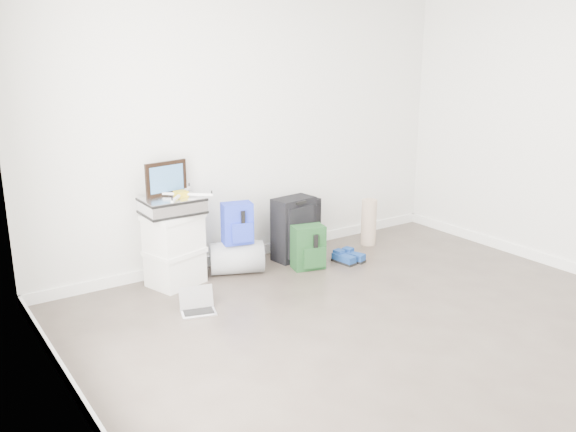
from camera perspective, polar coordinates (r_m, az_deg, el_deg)
ground at (r=4.45m, az=14.05°, el=-12.58°), size 5.00×5.00×0.00m
room_envelope at (r=3.96m, az=15.54°, el=10.08°), size 4.52×5.02×2.71m
boxes_stack at (r=5.48m, az=-10.57°, el=-3.06°), size 0.55×0.49×0.66m
briefcase at (r=5.37m, az=-10.79°, el=0.96°), size 0.50×0.37×0.15m
painting at (r=5.41m, az=-11.32°, el=3.46°), size 0.40×0.09×0.30m
drone at (r=5.36m, az=-9.97°, el=2.05°), size 0.44×0.44×0.05m
duffel_bag at (r=5.73m, az=-4.80°, el=-3.91°), size 0.57×0.48×0.30m
blue_backpack at (r=5.60m, az=-4.73°, el=-0.76°), size 0.30×0.25×0.38m
large_suitcase at (r=6.02m, az=0.56°, el=-1.21°), size 0.43×0.30×0.63m
green_backpack at (r=5.81m, az=1.96°, el=-3.03°), size 0.34×0.28×0.42m
carry_on at (r=6.30m, az=1.52°, el=-0.88°), size 0.38×0.31×0.54m
shoes at (r=6.05m, az=5.66°, el=-3.92°), size 0.27×0.27×0.09m
rolled_rug at (r=6.55m, az=7.56°, el=-0.58°), size 0.16×0.16×0.49m
laptop at (r=5.00m, az=-8.46°, el=-8.32°), size 0.32×0.26×0.19m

